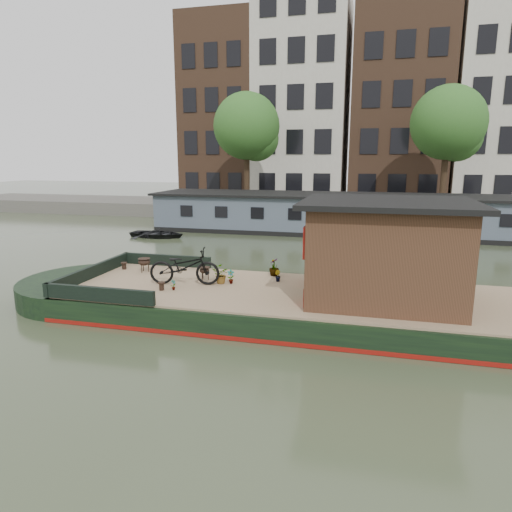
% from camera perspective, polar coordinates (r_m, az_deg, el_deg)
% --- Properties ---
extents(ground, '(120.00, 120.00, 0.00)m').
position_cam_1_polar(ground, '(12.07, 4.79, -7.47)').
color(ground, '#333B25').
rests_on(ground, ground).
extents(houseboat_hull, '(14.01, 4.02, 0.60)m').
position_cam_1_polar(houseboat_hull, '(12.26, -1.37, -5.77)').
color(houseboat_hull, black).
rests_on(houseboat_hull, ground).
extents(houseboat_deck, '(11.80, 3.80, 0.05)m').
position_cam_1_polar(houseboat_deck, '(11.88, 4.85, -4.63)').
color(houseboat_deck, '#96775C').
rests_on(houseboat_deck, houseboat_hull).
extents(bow_bulwark, '(3.00, 4.00, 0.35)m').
position_cam_1_polar(bow_bulwark, '(13.56, -16.78, -2.11)').
color(bow_bulwark, black).
rests_on(bow_bulwark, houseboat_deck).
extents(cabin, '(4.00, 3.50, 2.42)m').
position_cam_1_polar(cabin, '(11.44, 15.83, 0.77)').
color(cabin, '#342114').
rests_on(cabin, houseboat_deck).
extents(bicycle, '(2.01, 1.03, 1.01)m').
position_cam_1_polar(bicycle, '(12.56, -8.92, -1.31)').
color(bicycle, black).
rests_on(bicycle, houseboat_deck).
extents(potted_plant_a, '(0.24, 0.20, 0.39)m').
position_cam_1_polar(potted_plant_a, '(12.58, -3.17, -2.60)').
color(potted_plant_a, brown).
rests_on(potted_plant_a, houseboat_deck).
extents(potted_plant_b, '(0.22, 0.22, 0.32)m').
position_cam_1_polar(potted_plant_b, '(12.81, 2.72, -2.49)').
color(potted_plant_b, brown).
rests_on(potted_plant_b, houseboat_deck).
extents(potted_plant_c, '(0.53, 0.49, 0.50)m').
position_cam_1_polar(potted_plant_c, '(12.60, -4.52, -2.35)').
color(potted_plant_c, '#A1372E').
rests_on(potted_plant_c, houseboat_deck).
extents(potted_plant_d, '(0.35, 0.35, 0.52)m').
position_cam_1_polar(potted_plant_d, '(13.39, 2.28, -1.38)').
color(potted_plant_d, '#975B29').
rests_on(potted_plant_d, houseboat_deck).
extents(potted_plant_e, '(0.15, 0.18, 0.29)m').
position_cam_1_polar(potted_plant_e, '(12.15, -10.29, -3.57)').
color(potted_plant_e, brown).
rests_on(potted_plant_e, houseboat_deck).
extents(brazier_front, '(0.43, 0.43, 0.37)m').
position_cam_1_polar(brazier_front, '(13.04, -6.45, -2.17)').
color(brazier_front, black).
rests_on(brazier_front, houseboat_deck).
extents(brazier_rear, '(0.46, 0.46, 0.42)m').
position_cam_1_polar(brazier_rear, '(14.24, -13.78, -1.11)').
color(brazier_rear, black).
rests_on(brazier_rear, houseboat_deck).
extents(bollard_port, '(0.19, 0.19, 0.22)m').
position_cam_1_polar(bollard_port, '(14.76, -16.16, -1.19)').
color(bollard_port, black).
rests_on(bollard_port, houseboat_deck).
extents(bollard_stbd, '(0.19, 0.19, 0.22)m').
position_cam_1_polar(bollard_stbd, '(12.22, -11.72, -3.71)').
color(bollard_stbd, black).
rests_on(bollard_stbd, houseboat_deck).
extents(dinghy, '(3.00, 2.21, 0.60)m').
position_cam_1_polar(dinghy, '(24.28, -12.23, 3.04)').
color(dinghy, black).
rests_on(dinghy, ground).
extents(far_houseboat, '(20.40, 4.40, 2.11)m').
position_cam_1_polar(far_houseboat, '(25.48, 10.08, 5.06)').
color(far_houseboat, '#454F5C').
rests_on(far_houseboat, ground).
extents(quay, '(60.00, 6.00, 0.90)m').
position_cam_1_polar(quay, '(31.98, 10.94, 5.52)').
color(quay, '#47443F').
rests_on(quay, ground).
extents(townhouse_row, '(27.25, 8.00, 16.50)m').
position_cam_1_polar(townhouse_row, '(38.95, 12.30, 17.60)').
color(townhouse_row, brown).
rests_on(townhouse_row, ground).
extents(tree_left, '(4.40, 4.40, 7.40)m').
position_cam_1_polar(tree_left, '(31.43, -0.89, 15.56)').
color(tree_left, '#332316').
rests_on(tree_left, quay).
extents(tree_right, '(4.40, 4.40, 7.40)m').
position_cam_1_polar(tree_right, '(30.66, 23.12, 14.70)').
color(tree_right, '#332316').
rests_on(tree_right, quay).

